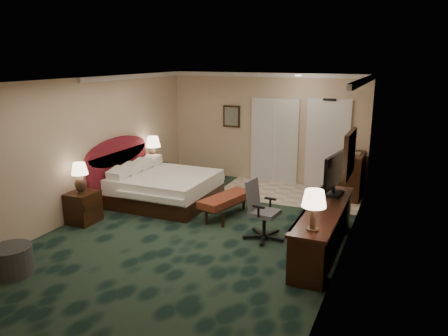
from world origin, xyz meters
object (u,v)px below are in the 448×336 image
at_px(desk, 323,230).
at_px(nightstand_far, 154,175).
at_px(minibar, 350,176).
at_px(desk_chair, 264,210).
at_px(bed_bench, 226,206).
at_px(tv, 334,175).
at_px(nightstand_near, 83,207).
at_px(bed, 166,189).
at_px(lamp_far, 153,150).
at_px(lamp_near, 80,178).
at_px(ottoman, 12,261).

bearing_deg(desk, nightstand_far, 155.89).
relative_size(desk, minibar, 2.62).
xyz_separation_m(nightstand_far, desk_chair, (3.40, -1.86, 0.22)).
bearing_deg(minibar, bed_bench, -132.79).
bearing_deg(tv, nightstand_far, 172.53).
xyz_separation_m(nightstand_near, tv, (4.44, 1.24, 0.82)).
distance_m(bed, minibar, 4.11).
distance_m(nightstand_near, desk, 4.47).
relative_size(bed, nightstand_near, 3.30).
xyz_separation_m(bed_bench, desk, (2.07, -0.86, 0.16)).
distance_m(nightstand_far, bed_bench, 2.62).
distance_m(bed, lamp_far, 1.34).
height_order(nightstand_near, bed_bench, nightstand_near).
distance_m(nightstand_near, lamp_far, 2.57).
xyz_separation_m(nightstand_far, desk, (4.44, -1.99, 0.08)).
height_order(lamp_near, minibar, lamp_near).
bearing_deg(minibar, desk_chair, -109.11).
height_order(bed_bench, desk, desk).
relative_size(bed_bench, desk, 0.49).
height_order(nightstand_near, lamp_near, lamp_near).
xyz_separation_m(bed, nightstand_near, (-0.83, -1.63, -0.01)).
bearing_deg(lamp_far, nightstand_far, 124.57).
xyz_separation_m(lamp_near, minibar, (4.41, 3.64, -0.39)).
xyz_separation_m(bed_bench, minibar, (2.06, 2.23, 0.28)).
distance_m(bed, ottoman, 3.69).
bearing_deg(lamp_far, bed_bench, -25.30).
bearing_deg(ottoman, desk_chair, 42.20).
relative_size(nightstand_near, desk, 0.23).
bearing_deg(nightstand_far, desk_chair, -28.67).
bearing_deg(bed, nightstand_far, 133.80).
height_order(bed, desk_chair, desk_chair).
xyz_separation_m(nightstand_near, desk_chair, (3.40, 0.64, 0.22)).
relative_size(bed, desk, 0.76).
bearing_deg(lamp_near, nightstand_far, 90.40).
xyz_separation_m(desk, tv, (0.00, 0.73, 0.74)).
relative_size(desk_chair, minibar, 1.03).
bearing_deg(desk_chair, bed, 164.84).
bearing_deg(bed_bench, nightstand_near, -135.23).
bearing_deg(nightstand_far, lamp_near, -89.60).
distance_m(bed, nightstand_far, 1.21).
distance_m(ottoman, desk, 4.74).
relative_size(nightstand_near, bed_bench, 0.47).
xyz_separation_m(tv, desk_chair, (-1.04, -0.60, -0.60)).
xyz_separation_m(desk, desk_chair, (-1.04, 0.13, 0.14)).
height_order(bed_bench, tv, tv).
relative_size(tv, minibar, 0.93).
distance_m(nightstand_near, ottoman, 2.09).
relative_size(lamp_near, tv, 0.63).
height_order(lamp_near, bed_bench, lamp_near).
bearing_deg(bed_bench, desk_chair, -20.86).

